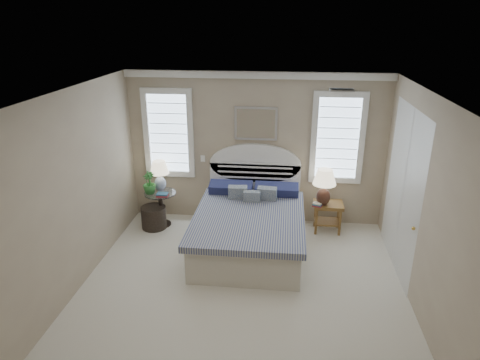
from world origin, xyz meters
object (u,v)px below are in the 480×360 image
(nightstand_right, at_px, (328,211))
(lamp_left, at_px, (159,172))
(bed, at_px, (250,225))
(side_table_left, at_px, (161,205))
(floor_pot, at_px, (154,217))
(lamp_right, at_px, (324,183))

(nightstand_right, relative_size, lamp_left, 0.95)
(bed, xyz_separation_m, side_table_left, (-1.65, 0.59, 0.00))
(side_table_left, relative_size, floor_pot, 1.44)
(bed, bearing_deg, lamp_left, 157.06)
(side_table_left, distance_m, floor_pot, 0.25)
(lamp_right, bearing_deg, side_table_left, -179.16)
(lamp_left, distance_m, lamp_right, 2.87)
(nightstand_right, xyz_separation_m, lamp_right, (-0.10, -0.06, 0.54))
(side_table_left, height_order, floor_pot, side_table_left)
(bed, relative_size, nightstand_right, 4.29)
(floor_pot, xyz_separation_m, lamp_left, (0.09, 0.23, 0.77))
(side_table_left, bearing_deg, nightstand_right, 1.94)
(lamp_left, relative_size, lamp_right, 0.87)
(side_table_left, xyz_separation_m, nightstand_right, (2.95, 0.10, -0.00))
(lamp_left, xyz_separation_m, lamp_right, (2.87, -0.07, -0.05))
(floor_pot, distance_m, lamp_right, 3.04)
(side_table_left, distance_m, lamp_left, 0.60)
(bed, distance_m, lamp_right, 1.46)
(bed, bearing_deg, nightstand_right, 28.03)
(lamp_left, bearing_deg, nightstand_right, -0.28)
(floor_pot, height_order, lamp_right, lamp_right)
(bed, relative_size, lamp_right, 3.55)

